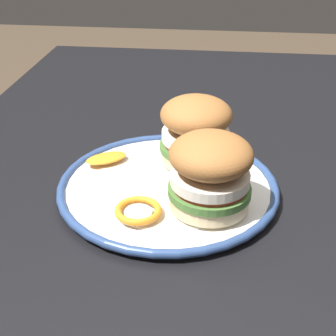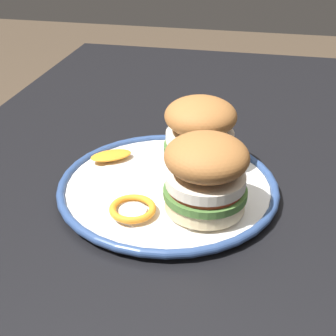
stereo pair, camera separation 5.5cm
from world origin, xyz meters
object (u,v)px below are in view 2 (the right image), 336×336
at_px(dinner_plate, 168,187).
at_px(sandwich_half_left, 200,131).
at_px(sandwich_half_right, 204,173).
at_px(dining_table, 213,226).

distance_m(dinner_plate, sandwich_half_left, 0.10).
bearing_deg(sandwich_half_right, dinner_plate, -131.73).
distance_m(dining_table, dinner_plate, 0.15).
height_order(dining_table, sandwich_half_left, sandwich_half_left).
bearing_deg(sandwich_half_right, sandwich_half_left, -168.73).
relative_size(sandwich_half_left, sandwich_half_right, 0.89).
relative_size(dining_table, sandwich_half_right, 9.17).
bearing_deg(dinner_plate, sandwich_half_right, 48.27).
relative_size(dinner_plate, sandwich_half_left, 2.52).
xyz_separation_m(dining_table, sandwich_half_left, (0.01, -0.03, 0.17)).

